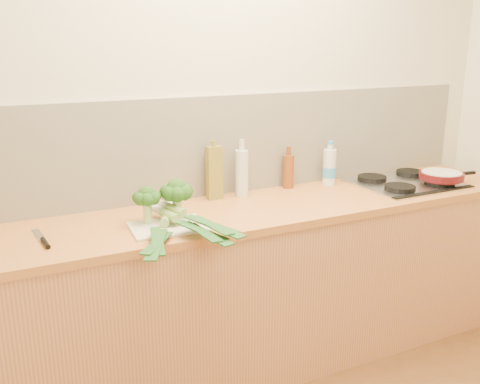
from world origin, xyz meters
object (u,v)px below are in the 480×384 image
at_px(gas_hob, 406,182).
at_px(chopping_board, 168,227).
at_px(chefs_knife, 44,241).
at_px(skillet, 442,175).

bearing_deg(gas_hob, chopping_board, -175.88).
bearing_deg(chefs_knife, skillet, -6.70).
bearing_deg(skillet, chopping_board, -173.75).
xyz_separation_m(chefs_knife, skillet, (2.20, -0.05, 0.05)).
distance_m(chefs_knife, skillet, 2.20).
height_order(gas_hob, chopping_board, gas_hob).
height_order(gas_hob, chefs_knife, gas_hob).
distance_m(chopping_board, skillet, 1.67).
height_order(chopping_board, chefs_knife, chefs_knife).
distance_m(gas_hob, chefs_knife, 2.04).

